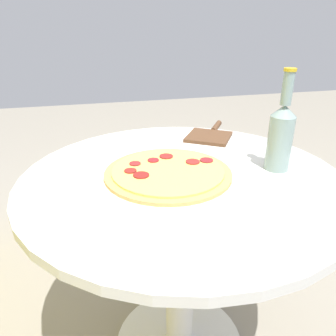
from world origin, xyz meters
The scene contains 4 objects.
table centered at (0.00, 0.00, 0.52)m, with size 0.90×0.90×0.69m.
pizza centered at (0.01, 0.04, 0.70)m, with size 0.36×0.36×0.02m.
beer_bottle centered at (-0.03, -0.27, 0.80)m, with size 0.07×0.07×0.28m.
pizza_paddle centered at (0.29, -0.19, 0.70)m, with size 0.27×0.22×0.02m.
Camera 1 is at (-0.79, 0.24, 1.08)m, focal length 35.00 mm.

